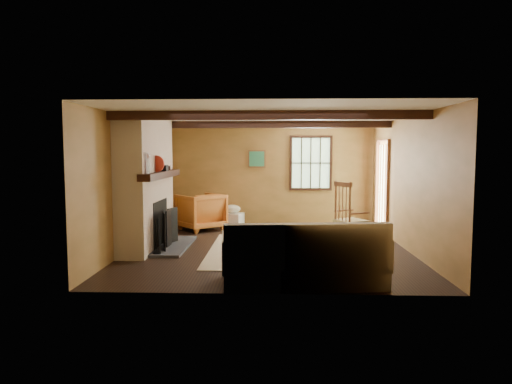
{
  "coord_description": "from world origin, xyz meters",
  "views": [
    {
      "loc": [
        0.07,
        -8.3,
        1.76
      ],
      "look_at": [
        -0.24,
        0.4,
        1.0
      ],
      "focal_mm": 32.0,
      "sensor_mm": 36.0,
      "label": 1
    }
  ],
  "objects_px": {
    "fireplace": "(148,188)",
    "laundry_basket": "(232,219)",
    "rocking_chair": "(349,219)",
    "sofa": "(304,261)",
    "armchair": "(201,212)"
  },
  "relations": [
    {
      "from": "sofa",
      "to": "laundry_basket",
      "type": "height_order",
      "value": "sofa"
    },
    {
      "from": "fireplace",
      "to": "rocking_chair",
      "type": "distance_m",
      "value": 3.79
    },
    {
      "from": "fireplace",
      "to": "laundry_basket",
      "type": "bearing_deg",
      "value": 62.4
    },
    {
      "from": "fireplace",
      "to": "rocking_chair",
      "type": "relative_size",
      "value": 1.95
    },
    {
      "from": "sofa",
      "to": "laundry_basket",
      "type": "relative_size",
      "value": 4.48
    },
    {
      "from": "fireplace",
      "to": "sofa",
      "type": "bearing_deg",
      "value": -40.18
    },
    {
      "from": "sofa",
      "to": "armchair",
      "type": "xyz_separation_m",
      "value": [
        -2.05,
        4.21,
        0.11
      ]
    },
    {
      "from": "rocking_chair",
      "to": "armchair",
      "type": "distance_m",
      "value": 3.52
    },
    {
      "from": "sofa",
      "to": "armchair",
      "type": "relative_size",
      "value": 2.44
    },
    {
      "from": "fireplace",
      "to": "rocking_chair",
      "type": "xyz_separation_m",
      "value": [
        3.74,
        0.19,
        -0.59
      ]
    },
    {
      "from": "rocking_chair",
      "to": "fireplace",
      "type": "bearing_deg",
      "value": 63.6
    },
    {
      "from": "sofa",
      "to": "fireplace",
      "type": "bearing_deg",
      "value": 134.38
    },
    {
      "from": "fireplace",
      "to": "armchair",
      "type": "height_order",
      "value": "fireplace"
    },
    {
      "from": "fireplace",
      "to": "sofa",
      "type": "height_order",
      "value": "fireplace"
    },
    {
      "from": "rocking_chair",
      "to": "sofa",
      "type": "distance_m",
      "value": 2.7
    }
  ]
}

